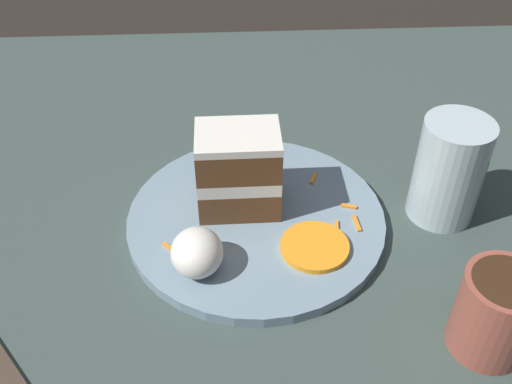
{
  "coord_description": "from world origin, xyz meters",
  "views": [
    {
      "loc": [
        0.48,
        -0.06,
        0.5
      ],
      "look_at": [
        -0.01,
        -0.03,
        0.07
      ],
      "focal_mm": 42.0,
      "sensor_mm": 36.0,
      "label": 1
    }
  ],
  "objects_px": {
    "cake_slice": "(238,170)",
    "drinking_glass": "(447,176)",
    "plate": "(256,220)",
    "orange_garnish": "(315,247)",
    "coffee_mug": "(497,311)",
    "cream_dollop": "(197,252)"
  },
  "relations": [
    {
      "from": "cake_slice",
      "to": "cream_dollop",
      "type": "height_order",
      "value": "cake_slice"
    },
    {
      "from": "plate",
      "to": "cake_slice",
      "type": "relative_size",
      "value": 2.92
    },
    {
      "from": "orange_garnish",
      "to": "coffee_mug",
      "type": "height_order",
      "value": "coffee_mug"
    },
    {
      "from": "plate",
      "to": "cake_slice",
      "type": "distance_m",
      "value": 0.06
    },
    {
      "from": "cake_slice",
      "to": "orange_garnish",
      "type": "height_order",
      "value": "cake_slice"
    },
    {
      "from": "cake_slice",
      "to": "drinking_glass",
      "type": "relative_size",
      "value": 0.81
    },
    {
      "from": "cream_dollop",
      "to": "orange_garnish",
      "type": "relative_size",
      "value": 0.8
    },
    {
      "from": "cream_dollop",
      "to": "coffee_mug",
      "type": "height_order",
      "value": "coffee_mug"
    },
    {
      "from": "cake_slice",
      "to": "drinking_glass",
      "type": "xyz_separation_m",
      "value": [
        0.01,
        0.23,
        -0.01
      ]
    },
    {
      "from": "orange_garnish",
      "to": "drinking_glass",
      "type": "bearing_deg",
      "value": 112.72
    },
    {
      "from": "drinking_glass",
      "to": "cream_dollop",
      "type": "bearing_deg",
      "value": -72.81
    },
    {
      "from": "orange_garnish",
      "to": "coffee_mug",
      "type": "xyz_separation_m",
      "value": [
        0.12,
        0.15,
        0.03
      ]
    },
    {
      "from": "cream_dollop",
      "to": "coffee_mug",
      "type": "xyz_separation_m",
      "value": [
        0.1,
        0.27,
        0.01
      ]
    },
    {
      "from": "plate",
      "to": "drinking_glass",
      "type": "relative_size",
      "value": 2.36
    },
    {
      "from": "plate",
      "to": "drinking_glass",
      "type": "xyz_separation_m",
      "value": [
        -0.01,
        0.21,
        0.05
      ]
    },
    {
      "from": "plate",
      "to": "coffee_mug",
      "type": "relative_size",
      "value": 3.37
    },
    {
      "from": "plate",
      "to": "cream_dollop",
      "type": "height_order",
      "value": "cream_dollop"
    },
    {
      "from": "plate",
      "to": "orange_garnish",
      "type": "bearing_deg",
      "value": 47.15
    },
    {
      "from": "coffee_mug",
      "to": "cake_slice",
      "type": "bearing_deg",
      "value": -130.72
    },
    {
      "from": "drinking_glass",
      "to": "coffee_mug",
      "type": "xyz_separation_m",
      "value": [
        0.18,
        -0.01,
        -0.01
      ]
    },
    {
      "from": "cake_slice",
      "to": "drinking_glass",
      "type": "height_order",
      "value": "drinking_glass"
    },
    {
      "from": "orange_garnish",
      "to": "drinking_glass",
      "type": "xyz_separation_m",
      "value": [
        -0.06,
        0.15,
        0.04
      ]
    }
  ]
}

